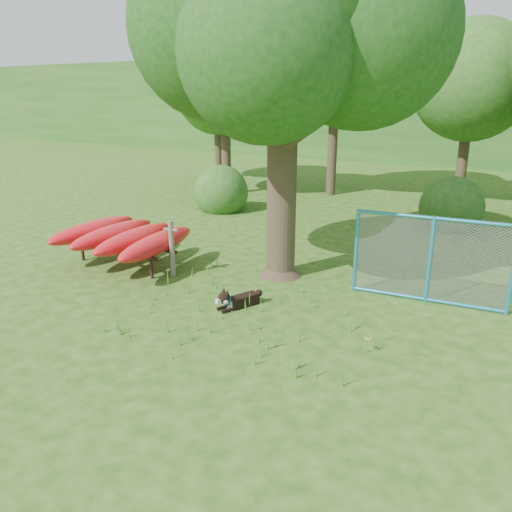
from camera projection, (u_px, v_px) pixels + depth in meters
The scene contains 14 objects.
ground at pixel (207, 332), 8.13m from camera, with size 80.00×80.00×0.00m, color #23490E.
oak_tree at pixel (283, 17), 9.18m from camera, with size 6.14×5.40×7.55m.
wooden_post at pixel (172, 247), 10.43m from camera, with size 0.33×0.13×1.20m.
kayak_rack at pixel (124, 236), 11.10m from camera, with size 2.85×2.66×0.88m.
husky_dog at pixel (237, 300), 9.00m from camera, with size 0.52×0.89×0.43m.
fence_section at pixel (430, 260), 9.06m from camera, with size 2.79×0.38×2.72m.
wildflower_clump at pixel (368, 340), 7.41m from camera, with size 0.12×0.10×0.26m.
bg_tree_a at pixel (225, 72), 18.09m from camera, with size 4.40×4.40×6.70m.
bg_tree_b at pixel (338, 38), 17.63m from camera, with size 5.20×5.20×8.22m.
bg_tree_c at pixel (472, 81), 16.68m from camera, with size 4.00×4.00×6.12m.
bg_tree_f at pixel (217, 94), 22.00m from camera, with size 3.60×3.60×5.55m.
shrub_left at pixel (221, 210), 16.70m from camera, with size 1.80×1.80×1.80m, color #25541B.
shrub_mid at pixel (449, 228), 14.45m from camera, with size 1.80×1.80×1.80m, color #25541B.
wooded_hillside at pixel (485, 107), 29.95m from camera, with size 80.00×12.00×6.00m, color #25541B.
Camera 1 is at (4.51, -5.86, 3.68)m, focal length 35.00 mm.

